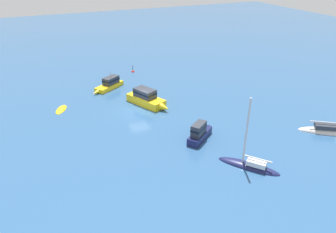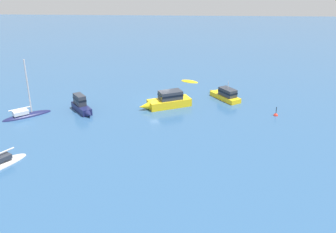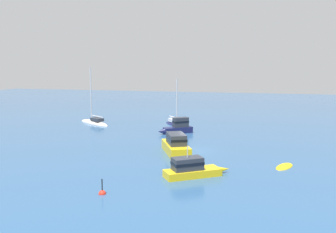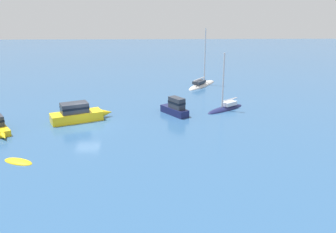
% 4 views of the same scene
% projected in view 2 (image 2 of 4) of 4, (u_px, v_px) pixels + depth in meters
% --- Properties ---
extents(ground_plane, '(160.00, 160.00, 0.00)m').
position_uv_depth(ground_plane, '(160.00, 102.00, 50.24)').
color(ground_plane, '#2D5684').
extents(rib, '(2.17, 2.99, 0.45)m').
position_uv_depth(rib, '(189.00, 82.00, 58.48)').
color(rib, yellow).
rests_on(rib, ground).
extents(powerboat, '(4.45, 3.65, 2.10)m').
position_uv_depth(powerboat, '(81.00, 105.00, 46.93)').
color(powerboat, '#191E4C').
rests_on(powerboat, ground).
extents(sloop, '(4.68, 5.41, 7.33)m').
position_uv_depth(sloop, '(27.00, 115.00, 45.79)').
color(sloop, '#191E4C').
rests_on(sloop, ground).
extents(cabin_cruiser, '(5.40, 4.17, 2.58)m').
position_uv_depth(cabin_cruiser, '(226.00, 95.00, 51.04)').
color(cabin_cruiser, yellow).
rests_on(cabin_cruiser, ground).
extents(powerboat_1, '(4.21, 6.81, 2.09)m').
position_uv_depth(powerboat_1, '(168.00, 100.00, 48.44)').
color(powerboat_1, yellow).
rests_on(powerboat_1, ground).
extents(channel_buoy, '(0.54, 0.54, 1.38)m').
position_uv_depth(channel_buoy, '(276.00, 115.00, 46.06)').
color(channel_buoy, red).
rests_on(channel_buoy, ground).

